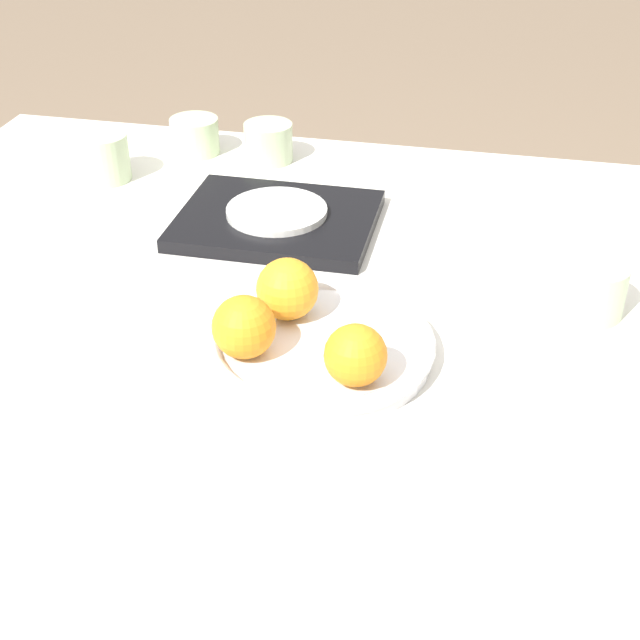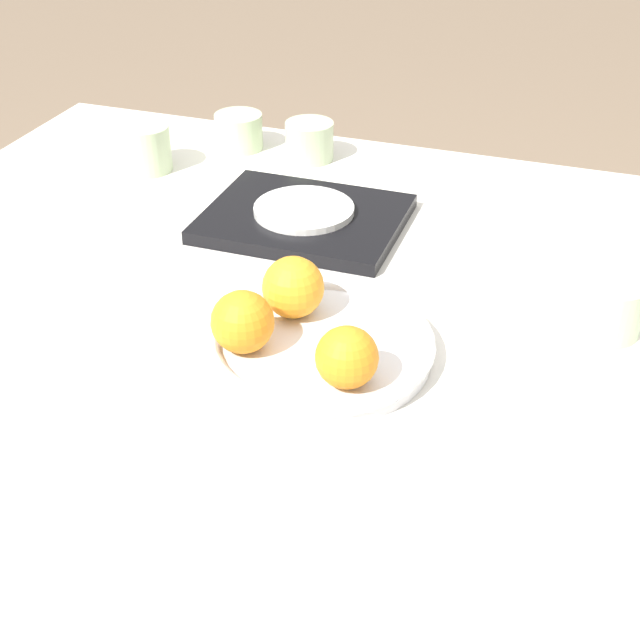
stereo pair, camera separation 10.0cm
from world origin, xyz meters
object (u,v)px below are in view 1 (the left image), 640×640
object	(u,v)px
orange_2	(244,327)
side_plate	(277,211)
cup_1	(195,136)
cup_3	(103,157)
orange_0	(355,355)
serving_tray	(277,220)
cup_0	(591,289)
orange_1	(287,289)
fruit_platter	(320,345)
cup_2	(268,142)

from	to	relation	value
orange_2	side_plate	world-z (taller)	orange_2
cup_1	cup_3	bearing A→B (deg)	-128.11
orange_0	cup_3	xyz separation A→B (m)	(-0.50, 0.47, -0.02)
serving_tray	cup_0	bearing A→B (deg)	-18.01
orange_1	orange_2	bearing A→B (deg)	-107.73
orange_2	cup_0	bearing A→B (deg)	28.23
orange_1	side_plate	world-z (taller)	orange_1
fruit_platter	serving_tray	xyz separation A→B (m)	(-0.13, 0.30, -0.01)
fruit_platter	cup_2	bearing A→B (deg)	110.98
fruit_platter	cup_1	xyz separation A→B (m)	(-0.34, 0.54, 0.01)
orange_0	cup_0	size ratio (longest dim) A/B	0.81
orange_2	serving_tray	bearing A→B (deg)	98.93
orange_0	cup_1	xyz separation A→B (m)	(-0.39, 0.61, -0.02)
cup_1	orange_2	bearing A→B (deg)	-65.92
orange_2	cup_3	xyz separation A→B (m)	(-0.37, 0.45, -0.02)
cup_1	serving_tray	bearing A→B (deg)	-49.05
orange_2	orange_1	bearing A→B (deg)	72.27
side_plate	cup_0	bearing A→B (deg)	-18.01
side_plate	cup_1	xyz separation A→B (m)	(-0.21, 0.24, 0.01)
fruit_platter	orange_0	size ratio (longest dim) A/B	3.90
cup_2	orange_0	bearing A→B (deg)	-66.77
orange_2	side_plate	bearing A→B (deg)	98.93
cup_0	cup_2	distance (m)	0.63
side_plate	cup_3	xyz separation A→B (m)	(-0.31, 0.10, 0.01)
side_plate	cup_1	size ratio (longest dim) A/B	1.78
orange_0	cup_1	size ratio (longest dim) A/B	0.83
cup_0	cup_1	xyz separation A→B (m)	(-0.64, 0.38, -0.00)
cup_1	cup_2	xyz separation A→B (m)	(0.13, -0.00, 0.00)
serving_tray	side_plate	xyz separation A→B (m)	(0.00, -0.00, 0.01)
fruit_platter	orange_2	distance (m)	0.10
orange_1	cup_0	distance (m)	0.37
fruit_platter	orange_0	bearing A→B (deg)	-51.11
cup_0	cup_3	size ratio (longest dim) A/B	1.02
orange_1	side_plate	bearing A→B (deg)	107.49
serving_tray	cup_1	size ratio (longest dim) A/B	3.43
fruit_platter	cup_2	size ratio (longest dim) A/B	3.26
cup_0	orange_2	bearing A→B (deg)	-151.77
orange_2	serving_tray	world-z (taller)	orange_2
orange_1	serving_tray	world-z (taller)	orange_1
orange_0	orange_1	bearing A→B (deg)	132.77
fruit_platter	serving_tray	bearing A→B (deg)	113.26
orange_0	orange_2	distance (m)	0.13
orange_2	cup_3	bearing A→B (deg)	129.26
fruit_platter	orange_2	bearing A→B (deg)	-151.60
fruit_platter	orange_2	size ratio (longest dim) A/B	3.70
fruit_platter	cup_2	distance (m)	0.58
fruit_platter	cup_1	distance (m)	0.64
cup_0	cup_2	xyz separation A→B (m)	(-0.51, 0.37, -0.00)
cup_2	orange_1	bearing A→B (deg)	-72.31
cup_1	cup_3	size ratio (longest dim) A/B	1.00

